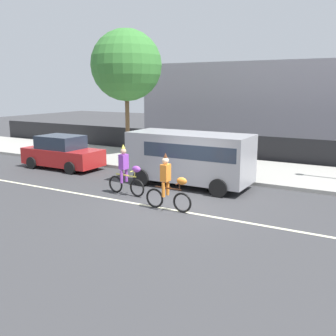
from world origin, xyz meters
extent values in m
plane|color=#38383A|center=(0.00, 0.00, 0.00)|extent=(80.00, 80.00, 0.00)
cube|color=beige|center=(0.00, -0.50, 0.00)|extent=(36.00, 0.14, 0.01)
cube|color=#9E9B93|center=(0.00, 6.50, 0.07)|extent=(60.00, 5.00, 0.15)
cube|color=black|center=(0.00, 9.40, 0.70)|extent=(40.00, 0.08, 1.40)
torus|color=black|center=(-1.76, 0.25, 0.33)|extent=(0.67, 0.12, 0.67)
torus|color=black|center=(-2.80, 0.33, 0.33)|extent=(0.67, 0.12, 0.67)
cylinder|color=#E5D84C|center=(-2.28, 0.29, 0.75)|extent=(0.97, 0.13, 0.05)
cylinder|color=#E5D84C|center=(-2.43, 0.30, 0.84)|extent=(0.04, 0.04, 0.18)
cylinder|color=#E5D84C|center=(-1.86, 0.26, 0.86)|extent=(0.04, 0.04, 0.23)
cylinder|color=#E5D84C|center=(-1.86, 0.26, 0.98)|extent=(0.07, 0.50, 0.03)
ellipsoid|color=purple|center=(-1.78, 0.25, 1.05)|extent=(0.37, 0.23, 0.24)
cube|color=purple|center=(-2.38, 0.30, 1.26)|extent=(0.26, 0.34, 0.56)
sphere|color=tan|center=(-2.38, 0.30, 1.66)|extent=(0.22, 0.22, 0.22)
cone|color=#E5D84C|center=(-2.38, 0.30, 1.84)|extent=(0.14, 0.14, 0.16)
cylinder|color=purple|center=(-2.39, 0.16, 0.71)|extent=(0.11, 0.11, 0.48)
cylinder|color=purple|center=(-2.37, 0.44, 0.71)|extent=(0.11, 0.11, 0.48)
torus|color=black|center=(0.56, -0.58, 0.33)|extent=(0.67, 0.07, 0.67)
torus|color=black|center=(-0.49, -0.58, 0.33)|extent=(0.67, 0.07, 0.67)
cylinder|color=#4C2614|center=(0.03, -0.58, 0.75)|extent=(0.97, 0.06, 0.05)
cylinder|color=#4C2614|center=(-0.12, -0.58, 0.84)|extent=(0.04, 0.04, 0.18)
cylinder|color=#4C2614|center=(0.45, -0.58, 0.86)|extent=(0.04, 0.04, 0.23)
cylinder|color=#4C2614|center=(0.45, -0.58, 0.98)|extent=(0.04, 0.50, 0.03)
ellipsoid|color=orange|center=(0.54, -0.58, 1.05)|extent=(0.36, 0.20, 0.24)
cube|color=orange|center=(-0.07, -0.58, 1.26)|extent=(0.24, 0.32, 0.56)
sphere|color=beige|center=(-0.07, -0.58, 1.66)|extent=(0.22, 0.22, 0.22)
cone|color=#4C2614|center=(-0.07, -0.58, 1.84)|extent=(0.14, 0.14, 0.16)
cylinder|color=orange|center=(-0.07, -0.72, 0.71)|extent=(0.11, 0.11, 0.48)
cylinder|color=orange|center=(-0.07, -0.44, 0.71)|extent=(0.11, 0.11, 0.48)
cube|color=#99999E|center=(-0.82, 2.70, 1.23)|extent=(5.00, 2.00, 1.90)
cube|color=#283342|center=(-0.42, 2.70, 1.58)|extent=(3.90, 2.02, 0.56)
cylinder|color=black|center=(0.88, 1.70, 0.35)|extent=(0.70, 0.22, 0.70)
cylinder|color=black|center=(0.88, 3.70, 0.35)|extent=(0.70, 0.22, 0.70)
cylinder|color=black|center=(-2.52, 1.70, 0.35)|extent=(0.70, 0.22, 0.70)
cylinder|color=black|center=(-2.52, 3.70, 0.35)|extent=(0.70, 0.22, 0.70)
cube|color=#AD1E1E|center=(-7.90, 2.77, 0.60)|extent=(4.10, 1.72, 0.80)
cube|color=#232D3D|center=(-8.00, 2.77, 1.32)|extent=(2.10, 1.58, 0.64)
cylinder|color=black|center=(-6.63, 1.91, 0.30)|extent=(0.60, 0.20, 0.60)
cylinder|color=black|center=(-6.63, 3.63, 0.30)|extent=(0.60, 0.20, 0.60)
cylinder|color=black|center=(-9.17, 1.91, 0.30)|extent=(0.60, 0.20, 0.60)
cylinder|color=black|center=(-9.17, 3.63, 0.30)|extent=(0.60, 0.20, 0.60)
cylinder|color=brown|center=(-7.15, 7.31, 1.97)|extent=(0.24, 0.24, 3.65)
sphere|color=#387A33|center=(-7.15, 7.31, 5.20)|extent=(4.01, 4.01, 4.01)
camera|label=1|loc=(6.17, -11.43, 4.01)|focal=42.00mm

